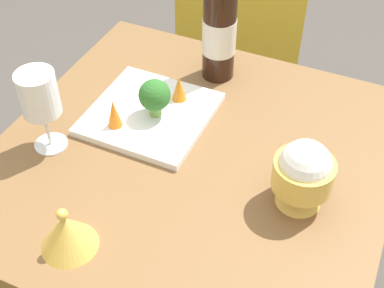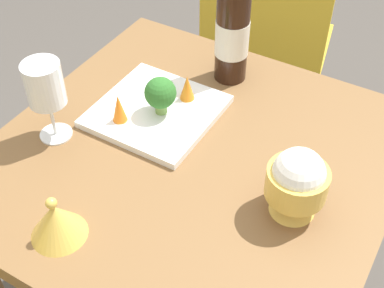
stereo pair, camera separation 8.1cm
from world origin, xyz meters
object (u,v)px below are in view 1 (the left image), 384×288
(rice_bowl_lid, at_px, (67,231))
(carrot_garnish_right, at_px, (115,112))
(wine_bottle, at_px, (220,25))
(rice_bowl, at_px, (303,174))
(chair_near_window, at_px, (240,36))
(carrot_garnish_left, at_px, (179,88))
(serving_plate, at_px, (150,114))
(wine_glass, at_px, (39,96))
(broccoli_floret, at_px, (155,96))

(rice_bowl_lid, height_order, carrot_garnish_right, rice_bowl_lid)
(rice_bowl_lid, xyz_separation_m, carrot_garnish_right, (-0.29, -0.08, 0.01))
(wine_bottle, xyz_separation_m, rice_bowl_lid, (0.56, -0.04, -0.10))
(rice_bowl, bearing_deg, chair_near_window, -153.61)
(wine_bottle, distance_m, carrot_garnish_left, 0.17)
(chair_near_window, relative_size, serving_plate, 3.38)
(wine_glass, xyz_separation_m, serving_plate, (-0.16, 0.15, -0.12))
(broccoli_floret, height_order, carrot_garnish_left, broccoli_floret)
(chair_near_window, distance_m, wine_glass, 0.94)
(serving_plate, bearing_deg, chair_near_window, -176.70)
(rice_bowl, height_order, carrot_garnish_left, rice_bowl)
(rice_bowl_lid, bearing_deg, broccoli_floret, -177.65)
(carrot_garnish_right, bearing_deg, broccoli_floret, 135.16)
(carrot_garnish_left, bearing_deg, broccoli_floret, -19.28)
(rice_bowl, xyz_separation_m, carrot_garnish_right, (-0.04, -0.40, -0.03))
(wine_bottle, distance_m, rice_bowl_lid, 0.57)
(chair_near_window, height_order, rice_bowl, rice_bowl)
(chair_near_window, xyz_separation_m, carrot_garnish_left, (0.64, 0.08, 0.26))
(serving_plate, xyz_separation_m, broccoli_floret, (0.00, 0.02, 0.06))
(carrot_garnish_right, bearing_deg, chair_near_window, 179.68)
(wine_bottle, relative_size, carrot_garnish_left, 5.74)
(wine_bottle, xyz_separation_m, rice_bowl, (0.30, 0.29, -0.06))
(chair_near_window, bearing_deg, wine_bottle, -88.91)
(serving_plate, height_order, carrot_garnish_left, carrot_garnish_left)
(rice_bowl_lid, bearing_deg, carrot_garnish_right, -165.49)
(rice_bowl, relative_size, serving_plate, 0.56)
(rice_bowl_lid, distance_m, carrot_garnish_left, 0.42)
(wine_glass, bearing_deg, serving_plate, 138.26)
(chair_near_window, relative_size, carrot_garnish_left, 14.40)
(rice_bowl_lid, height_order, broccoli_floret, broccoli_floret)
(rice_bowl, relative_size, broccoli_floret, 1.65)
(carrot_garnish_right, bearing_deg, wine_glass, -45.71)
(carrot_garnish_left, bearing_deg, serving_plate, -31.61)
(chair_near_window, xyz_separation_m, wine_bottle, (0.50, 0.12, 0.35))
(wine_bottle, height_order, broccoli_floret, wine_bottle)
(wine_bottle, distance_m, broccoli_floret, 0.23)
(rice_bowl, bearing_deg, serving_plate, -105.56)
(wine_glass, bearing_deg, chair_near_window, 173.16)
(rice_bowl, bearing_deg, carrot_garnish_right, -94.97)
(wine_glass, distance_m, carrot_garnish_right, 0.16)
(wine_glass, relative_size, rice_bowl, 1.26)
(chair_near_window, bearing_deg, serving_plate, -98.56)
(rice_bowl, bearing_deg, broccoli_floret, -105.68)
(rice_bowl, bearing_deg, carrot_garnish_left, -117.32)
(rice_bowl_lid, relative_size, serving_plate, 0.40)
(rice_bowl, distance_m, broccoli_floret, 0.36)
(wine_bottle, bearing_deg, serving_plate, -20.10)
(rice_bowl, xyz_separation_m, carrot_garnish_left, (-0.17, -0.32, -0.03))
(carrot_garnish_left, distance_m, carrot_garnish_right, 0.16)
(wine_glass, xyz_separation_m, carrot_garnish_left, (-0.23, 0.19, -0.08))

